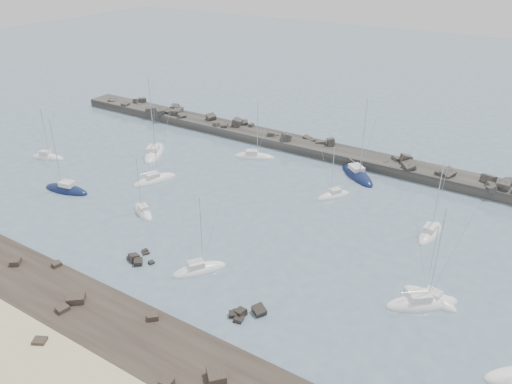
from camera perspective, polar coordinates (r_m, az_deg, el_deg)
ground at (r=73.94m, az=-5.49°, el=-5.28°), size 400.00×400.00×0.00m
rock_shelf at (r=61.65m, az=-18.30°, el=-14.36°), size 140.00×12.00×2.01m
rock_cluster_near at (r=70.80m, az=-13.41°, el=-7.49°), size 4.03×4.08×1.73m
rock_cluster_far at (r=60.10m, az=-0.98°, el=-13.68°), size 4.00×4.05×1.56m
breakwater at (r=106.07m, az=3.66°, el=5.42°), size 115.00×7.52×5.06m
sailboat_0 at (r=108.22m, az=-22.72°, el=3.64°), size 7.20×4.39×11.13m
sailboat_1 at (r=104.04m, az=-11.55°, el=4.35°), size 7.96×10.77×16.51m
sailboat_2 at (r=92.95m, az=-20.85°, el=0.20°), size 9.16×4.29×14.11m
sailboat_3 at (r=92.25m, az=-11.50°, el=1.32°), size 5.36×8.75×13.32m
sailboat_4 at (r=100.30m, az=-0.22°, el=4.04°), size 8.59×5.64×13.01m
sailboat_5 at (r=82.08m, az=-12.76°, el=-2.24°), size 6.59×4.70×10.32m
sailboat_6 at (r=86.03m, az=8.84°, el=-0.43°), size 5.09×6.40×10.21m
sailboat_7 at (r=67.30m, az=-6.52°, el=-8.86°), size 6.08×7.37×11.78m
sailboat_8 at (r=94.10m, az=11.48°, el=1.86°), size 9.88×8.90×16.10m
sailboat_9 at (r=65.75m, az=19.21°, el=-11.43°), size 7.17×3.41×11.04m
sailboat_10 at (r=78.82m, az=19.24°, el=-4.50°), size 2.91×7.90×12.44m
sailboat_13 at (r=64.67m, az=18.41°, el=-12.01°), size 8.76×7.98×14.36m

